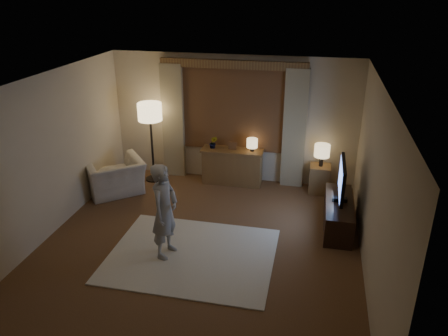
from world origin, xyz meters
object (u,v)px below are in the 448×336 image
(armchair, at_px, (115,177))
(person, at_px, (165,211))
(sideboard, at_px, (232,167))
(tv_stand, at_px, (338,214))
(side_table, at_px, (319,179))

(armchair, bearing_deg, person, 92.85)
(sideboard, height_order, person, person)
(tv_stand, distance_m, person, 2.98)
(tv_stand, relative_size, person, 0.94)
(sideboard, bearing_deg, tv_stand, -33.20)
(tv_stand, bearing_deg, side_table, 104.17)
(armchair, relative_size, tv_stand, 0.76)
(side_table, height_order, tv_stand, side_table)
(side_table, distance_m, tv_stand, 1.37)
(armchair, height_order, tv_stand, armchair)
(armchair, bearing_deg, tv_stand, 134.12)
(side_table, bearing_deg, tv_stand, -75.83)
(sideboard, relative_size, armchair, 1.13)
(armchair, bearing_deg, side_table, 152.71)
(side_table, height_order, person, person)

